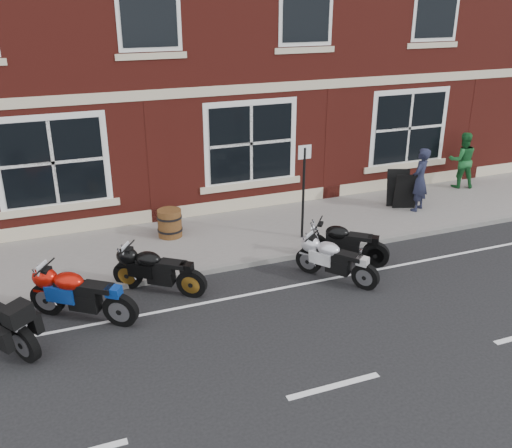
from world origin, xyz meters
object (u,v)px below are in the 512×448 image
(moto_naked_black, at_px, (344,241))
(parking_sign, at_px, (304,185))
(moto_sport_red, at_px, (81,292))
(moto_sport_silver, at_px, (336,259))
(a_board_sign, at_px, (402,190))
(barrel_planter, at_px, (170,223))
(moto_sport_black, at_px, (157,269))
(pedestrian_left, at_px, (420,180))
(pedestrian_right, at_px, (462,160))

(moto_naked_black, height_order, parking_sign, parking_sign)
(moto_sport_red, bearing_deg, moto_sport_silver, -56.74)
(a_board_sign, height_order, barrel_planter, a_board_sign)
(a_board_sign, xyz_separation_m, barrel_planter, (-6.45, 0.37, -0.18))
(barrel_planter, bearing_deg, a_board_sign, -3.32)
(moto_naked_black, relative_size, parking_sign, 0.69)
(moto_sport_silver, bearing_deg, a_board_sign, 4.39)
(moto_sport_silver, relative_size, parking_sign, 0.72)
(moto_naked_black, relative_size, a_board_sign, 1.52)
(barrel_planter, height_order, parking_sign, parking_sign)
(moto_sport_red, relative_size, moto_sport_black, 1.09)
(moto_sport_black, distance_m, pedestrian_left, 7.80)
(moto_sport_silver, relative_size, a_board_sign, 1.59)
(barrel_planter, bearing_deg, parking_sign, -22.79)
(moto_naked_black, bearing_deg, moto_sport_red, 134.07)
(pedestrian_right, xyz_separation_m, a_board_sign, (-2.73, -0.87, -0.33))
(moto_sport_silver, height_order, a_board_sign, a_board_sign)
(moto_sport_black, relative_size, parking_sign, 0.73)
(pedestrian_left, distance_m, parking_sign, 3.83)
(a_board_sign, bearing_deg, barrel_planter, -162.82)
(moto_sport_silver, relative_size, moto_naked_black, 1.04)
(moto_naked_black, xyz_separation_m, pedestrian_left, (3.39, 1.90, 0.48))
(moto_sport_black, relative_size, barrel_planter, 2.48)
(a_board_sign, distance_m, barrel_planter, 6.47)
(barrel_planter, distance_m, parking_sign, 3.39)
(moto_naked_black, relative_size, barrel_planter, 2.33)
(a_board_sign, bearing_deg, pedestrian_right, 38.09)
(pedestrian_left, relative_size, parking_sign, 0.75)
(moto_sport_black, bearing_deg, pedestrian_right, -36.35)
(pedestrian_right, bearing_deg, a_board_sign, 38.72)
(moto_naked_black, distance_m, barrel_planter, 4.26)
(moto_sport_black, relative_size, pedestrian_left, 0.97)
(pedestrian_left, bearing_deg, a_board_sign, -80.98)
(moto_sport_red, distance_m, moto_naked_black, 5.75)
(pedestrian_left, bearing_deg, pedestrian_right, 174.17)
(moto_naked_black, relative_size, pedestrian_right, 0.93)
(pedestrian_right, height_order, a_board_sign, pedestrian_right)
(moto_sport_black, xyz_separation_m, pedestrian_right, (10.02, 2.94, 0.45))
(moto_naked_black, height_order, a_board_sign, a_board_sign)
(moto_sport_silver, relative_size, pedestrian_right, 0.97)
(parking_sign, bearing_deg, a_board_sign, 14.08)
(moto_sport_red, height_order, a_board_sign, a_board_sign)
(moto_sport_red, distance_m, moto_sport_silver, 5.16)
(moto_sport_silver, bearing_deg, barrel_planter, 95.65)
(a_board_sign, bearing_deg, moto_sport_red, -143.07)
(moto_naked_black, distance_m, a_board_sign, 3.82)
(moto_sport_silver, xyz_separation_m, moto_naked_black, (0.60, 0.70, 0.02))
(moto_sport_black, relative_size, pedestrian_right, 0.99)
(pedestrian_right, xyz_separation_m, barrel_planter, (-9.18, -0.49, -0.51))
(moto_sport_black, distance_m, parking_sign, 4.11)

